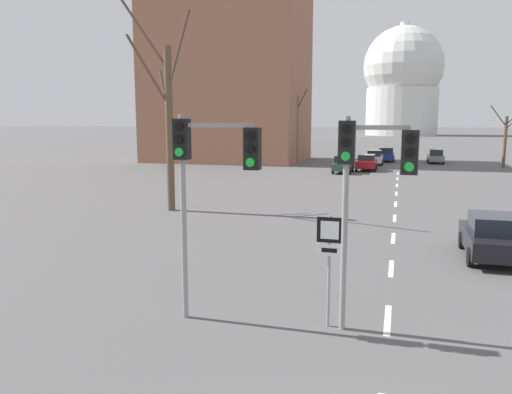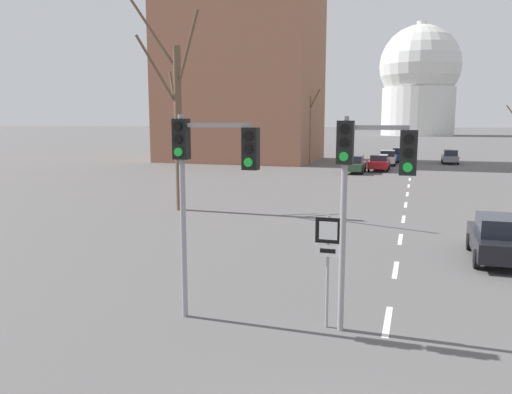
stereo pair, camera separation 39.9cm
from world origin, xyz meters
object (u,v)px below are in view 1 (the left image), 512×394
Objects in this scene: sedan_near_left at (343,164)px; traffic_signal_near_left at (206,166)px; sedan_mid_centre at (375,157)px; sedan_far_right at (436,156)px; route_sign_post at (329,251)px; sedan_far_left at (367,162)px; sedan_distant_centre at (386,155)px; traffic_signal_centre_tall at (367,171)px; sedan_near_right at (493,237)px.

traffic_signal_near_left is at bearing -88.81° from sedan_near_left.
sedan_mid_centre is (1.68, 45.99, -2.95)m from traffic_signal_near_left.
sedan_near_left is 1.02× the size of sedan_far_right.
route_sign_post is 0.59× the size of sedan_far_left.
sedan_far_left is at bearing 92.41° from route_sign_post.
sedan_far_left is at bearing -97.56° from sedan_distant_centre.
sedan_far_left is at bearing -123.15° from sedan_far_right.
sedan_far_right is (6.68, 4.44, -0.05)m from sedan_mid_centre.
sedan_far_right is 0.99× the size of sedan_distant_centre.
traffic_signal_near_left reaches higher than traffic_signal_centre_tall.
sedan_near_left reaches higher than sedan_far_right.
sedan_far_right is (8.37, 50.43, -2.99)m from traffic_signal_near_left.
sedan_near_left is 15.09m from sedan_distant_centre.
sedan_far_left is (-1.65, 39.09, -1.04)m from route_sign_post.
sedan_far_left is 11.84m from sedan_distant_centre.
traffic_signal_centre_tall is 1.09× the size of sedan_far_left.
traffic_signal_near_left reaches higher than sedan_mid_centre.
route_sign_post is 0.62× the size of sedan_mid_centre.
route_sign_post reaches higher than sedan_far_left.
traffic_signal_near_left is 1.15× the size of sedan_mid_centre.
sedan_far_right is 5.63m from sedan_distant_centre.
traffic_signal_centre_tall is at bearing 5.52° from traffic_signal_near_left.
traffic_signal_centre_tall is 1.13× the size of sedan_far_right.
sedan_far_left is 13.04m from sedan_far_right.
sedan_distant_centre is (-4.87, 43.32, 0.04)m from sedan_near_right.
sedan_far_left is (-6.43, 31.58, 0.00)m from sedan_near_right.
sedan_near_left reaches higher than sedan_near_right.
traffic_signal_centre_tall is 1.10× the size of sedan_near_left.
sedan_near_right is 38.53m from sedan_mid_centre.
sedan_far_right is at bearing -8.37° from sedan_distant_centre.
sedan_near_right is at bearing 45.97° from traffic_signal_near_left.
sedan_far_right is at bearing 80.58° from traffic_signal_near_left.
sedan_mid_centre reaches higher than sedan_far_left.
sedan_mid_centre is 0.98× the size of sedan_distant_centre.
traffic_signal_near_left is 11.42m from sedan_near_right.
sedan_near_left is (-0.76, 36.58, -2.97)m from traffic_signal_near_left.
sedan_mid_centre is at bearing 87.90° from traffic_signal_near_left.
sedan_near_right is 32.23m from sedan_far_left.
sedan_mid_centre reaches higher than sedan_near_left.
traffic_signal_near_left is 1.85× the size of route_sign_post.
sedan_mid_centre reaches higher than sedan_near_right.
traffic_signal_centre_tall reaches higher than sedan_near_left.
traffic_signal_near_left is at bearing -93.12° from sedan_distant_centre.
sedan_distant_centre is at bearing 171.63° from sedan_far_right.
sedan_near_right is at bearing -81.07° from sedan_mid_centre.
traffic_signal_near_left is at bearing -92.10° from sedan_mid_centre.
traffic_signal_centre_tall is 2.06m from route_sign_post.
traffic_signal_centre_tall is at bearing -88.99° from sedan_distant_centre.
traffic_signal_near_left is 39.64m from sedan_far_left.
route_sign_post is at bearing -89.90° from sedan_distant_centre.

